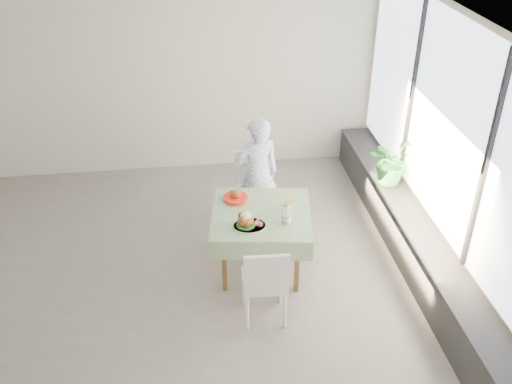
{
  "coord_description": "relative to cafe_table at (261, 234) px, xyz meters",
  "views": [
    {
      "loc": [
        0.35,
        -5.05,
        4.11
      ],
      "look_at": [
        1.01,
        0.03,
        0.98
      ],
      "focal_mm": 40.0,
      "sensor_mm": 36.0,
      "label": 1
    }
  ],
  "objects": [
    {
      "name": "main_dish",
      "position": [
        -0.17,
        -0.24,
        0.34
      ],
      "size": [
        0.35,
        0.35,
        0.18
      ],
      "color": "white",
      "rests_on": "cafe_table"
    },
    {
      "name": "diner",
      "position": [
        0.07,
        0.83,
        0.28
      ],
      "size": [
        0.6,
        0.45,
        1.48
      ],
      "primitive_type": "imported",
      "rotation": [
        0.0,
        0.0,
        3.34
      ],
      "color": "#829CD1",
      "rests_on": "ground"
    },
    {
      "name": "window_ledge",
      "position": [
        1.74,
        0.02,
        -0.21
      ],
      "size": [
        0.4,
        4.8,
        0.5
      ],
      "primitive_type": "cube",
      "color": "black",
      "rests_on": "ground"
    },
    {
      "name": "potted_plant",
      "position": [
        1.72,
        0.86,
        0.34
      ],
      "size": [
        0.7,
        0.71,
        0.59
      ],
      "primitive_type": "imported",
      "rotation": [
        0.0,
        0.0,
        0.83
      ],
      "color": "#267227",
      "rests_on": "window_ledge"
    },
    {
      "name": "wall_back",
      "position": [
        -1.06,
        2.52,
        0.94
      ],
      "size": [
        6.0,
        0.02,
        2.8
      ],
      "primitive_type": "cube",
      "color": "beige",
      "rests_on": "ground"
    },
    {
      "name": "chair_far",
      "position": [
        0.04,
        0.87,
        -0.17
      ],
      "size": [
        0.48,
        0.48,
        0.96
      ],
      "color": "white",
      "rests_on": "ground"
    },
    {
      "name": "window_pane",
      "position": [
        1.91,
        0.02,
        1.19
      ],
      "size": [
        0.01,
        4.8,
        2.18
      ],
      "primitive_type": "cube",
      "color": "#D1E0F9",
      "rests_on": "ground"
    },
    {
      "name": "cafe_table",
      "position": [
        0.0,
        0.0,
        0.0
      ],
      "size": [
        1.18,
        1.18,
        0.74
      ],
      "color": "brown",
      "rests_on": "ground"
    },
    {
      "name": "wall_front",
      "position": [
        -1.06,
        -2.48,
        0.94
      ],
      "size": [
        6.0,
        0.02,
        2.8
      ],
      "primitive_type": "cube",
      "color": "beige",
      "rests_on": "ground"
    },
    {
      "name": "juice_cup_lemonade",
      "position": [
        0.24,
        -0.21,
        0.35
      ],
      "size": [
        0.11,
        0.11,
        0.3
      ],
      "color": "white",
      "rests_on": "cafe_table"
    },
    {
      "name": "wall_right",
      "position": [
        1.94,
        0.02,
        0.94
      ],
      "size": [
        0.02,
        5.0,
        2.8
      ],
      "primitive_type": "cube",
      "color": "beige",
      "rests_on": "ground"
    },
    {
      "name": "second_dish",
      "position": [
        -0.25,
        0.3,
        0.32
      ],
      "size": [
        0.27,
        0.27,
        0.13
      ],
      "color": "red",
      "rests_on": "cafe_table"
    },
    {
      "name": "juice_cup_orange",
      "position": [
        0.28,
        0.02,
        0.34
      ],
      "size": [
        0.09,
        0.09,
        0.24
      ],
      "color": "white",
      "rests_on": "cafe_table"
    },
    {
      "name": "ceiling",
      "position": [
        -1.06,
        0.02,
        2.34
      ],
      "size": [
        6.0,
        6.0,
        0.0
      ],
      "primitive_type": "plane",
      "rotation": [
        3.14,
        0.0,
        0.0
      ],
      "color": "white",
      "rests_on": "ground"
    },
    {
      "name": "chair_near",
      "position": [
        -0.07,
        -0.78,
        -0.18
      ],
      "size": [
        0.45,
        0.45,
        0.91
      ],
      "color": "white",
      "rests_on": "ground"
    },
    {
      "name": "floor",
      "position": [
        -1.06,
        0.02,
        -0.46
      ],
      "size": [
        6.0,
        6.0,
        0.0
      ],
      "primitive_type": "plane",
      "color": "#63615E",
      "rests_on": "ground"
    }
  ]
}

